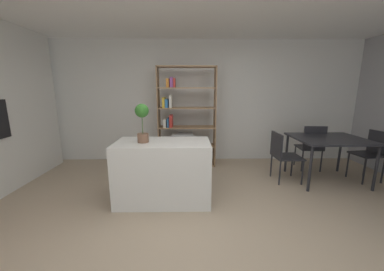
{
  "coord_description": "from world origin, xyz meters",
  "views": [
    {
      "loc": [
        -0.17,
        -2.41,
        1.62
      ],
      "look_at": [
        -0.12,
        0.52,
        1.0
      ],
      "focal_mm": 20.85,
      "sensor_mm": 36.0,
      "label": 1
    }
  ],
  "objects_px": {
    "kitchen_island": "(163,171)",
    "dining_chair_far": "(311,144)",
    "open_bookshelf": "(182,123)",
    "dining_chair_island_side": "(282,153)",
    "potted_plant_on_island": "(142,119)",
    "dining_table": "(329,142)",
    "dining_chair_window_side": "(372,151)"
  },
  "relations": [
    {
      "from": "open_bookshelf",
      "to": "dining_chair_window_side",
      "type": "xyz_separation_m",
      "value": [
        3.39,
        -0.87,
        -0.38
      ]
    },
    {
      "from": "dining_chair_island_side",
      "to": "dining_table",
      "type": "bearing_deg",
      "value": -90.71
    },
    {
      "from": "dining_table",
      "to": "open_bookshelf",
      "type": "bearing_deg",
      "value": 161.23
    },
    {
      "from": "kitchen_island",
      "to": "dining_chair_island_side",
      "type": "distance_m",
      "value": 2.12
    },
    {
      "from": "kitchen_island",
      "to": "dining_chair_far",
      "type": "height_order",
      "value": "dining_chair_far"
    },
    {
      "from": "potted_plant_on_island",
      "to": "dining_table",
      "type": "distance_m",
      "value": 3.2
    },
    {
      "from": "dining_chair_far",
      "to": "potted_plant_on_island",
      "type": "bearing_deg",
      "value": 26.49
    },
    {
      "from": "potted_plant_on_island",
      "to": "open_bookshelf",
      "type": "distance_m",
      "value": 1.68
    },
    {
      "from": "kitchen_island",
      "to": "dining_chair_window_side",
      "type": "bearing_deg",
      "value": 10.85
    },
    {
      "from": "dining_chair_island_side",
      "to": "dining_chair_window_side",
      "type": "distance_m",
      "value": 1.61
    },
    {
      "from": "kitchen_island",
      "to": "open_bookshelf",
      "type": "bearing_deg",
      "value": 81.74
    },
    {
      "from": "kitchen_island",
      "to": "dining_chair_far",
      "type": "xyz_separation_m",
      "value": [
        2.81,
        1.2,
        0.09
      ]
    },
    {
      "from": "dining_chair_island_side",
      "to": "open_bookshelf",
      "type": "bearing_deg",
      "value": 62.89
    },
    {
      "from": "dining_chair_window_side",
      "to": "dining_chair_far",
      "type": "bearing_deg",
      "value": -129.8
    },
    {
      "from": "dining_chair_far",
      "to": "kitchen_island",
      "type": "bearing_deg",
      "value": 28.03
    },
    {
      "from": "open_bookshelf",
      "to": "kitchen_island",
      "type": "bearing_deg",
      "value": -98.26
    },
    {
      "from": "dining_chair_island_side",
      "to": "dining_chair_window_side",
      "type": "bearing_deg",
      "value": -90.32
    },
    {
      "from": "dining_chair_far",
      "to": "dining_chair_window_side",
      "type": "bearing_deg",
      "value": 153.1
    },
    {
      "from": "kitchen_island",
      "to": "dining_table",
      "type": "relative_size",
      "value": 1.14
    },
    {
      "from": "kitchen_island",
      "to": "potted_plant_on_island",
      "type": "xyz_separation_m",
      "value": [
        -0.27,
        -0.02,
        0.76
      ]
    },
    {
      "from": "dining_chair_island_side",
      "to": "dining_chair_far",
      "type": "relative_size",
      "value": 0.95
    },
    {
      "from": "kitchen_island",
      "to": "potted_plant_on_island",
      "type": "distance_m",
      "value": 0.81
    },
    {
      "from": "potted_plant_on_island",
      "to": "dining_chair_far",
      "type": "relative_size",
      "value": 0.58
    },
    {
      "from": "kitchen_island",
      "to": "potted_plant_on_island",
      "type": "bearing_deg",
      "value": -176.13
    },
    {
      "from": "open_bookshelf",
      "to": "dining_chair_island_side",
      "type": "xyz_separation_m",
      "value": [
        1.78,
        -0.88,
        -0.4
      ]
    },
    {
      "from": "kitchen_island",
      "to": "dining_table",
      "type": "bearing_deg",
      "value": 13.58
    },
    {
      "from": "dining_chair_far",
      "to": "dining_chair_window_side",
      "type": "xyz_separation_m",
      "value": [
        0.81,
        -0.5,
        0.01
      ]
    },
    {
      "from": "dining_chair_window_side",
      "to": "open_bookshelf",
      "type": "bearing_deg",
      "value": -112.28
    },
    {
      "from": "dining_chair_island_side",
      "to": "dining_chair_window_side",
      "type": "xyz_separation_m",
      "value": [
        1.61,
        0.01,
        0.02
      ]
    },
    {
      "from": "kitchen_island",
      "to": "open_bookshelf",
      "type": "xyz_separation_m",
      "value": [
        0.23,
        1.56,
        0.48
      ]
    },
    {
      "from": "dining_chair_far",
      "to": "dining_chair_window_side",
      "type": "height_order",
      "value": "dining_chair_far"
    },
    {
      "from": "dining_chair_window_side",
      "to": "dining_chair_island_side",
      "type": "bearing_deg",
      "value": -97.42
    }
  ]
}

